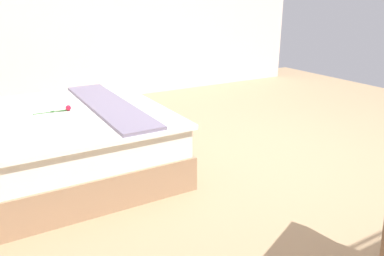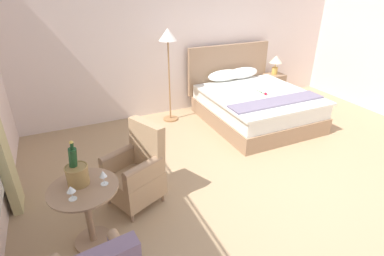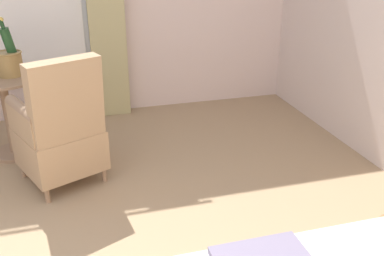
# 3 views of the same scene
# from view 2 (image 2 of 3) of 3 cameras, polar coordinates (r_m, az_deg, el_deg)

# --- Properties ---
(ground_plane) EXTENTS (8.12, 8.12, 0.00)m
(ground_plane) POSITION_cam_2_polar(r_m,az_deg,el_deg) (4.21, 18.04, -10.82)
(ground_plane) COLOR tan
(wall_headboard_side) EXTENTS (6.74, 0.12, 3.03)m
(wall_headboard_side) POSITION_cam_2_polar(r_m,az_deg,el_deg) (6.09, -0.21, 17.52)
(wall_headboard_side) COLOR silver
(wall_headboard_side) RESTS_ON ground
(bed) EXTENTS (1.85, 2.09, 1.28)m
(bed) POSITION_cam_2_polar(r_m,az_deg,el_deg) (5.83, 11.63, 4.59)
(bed) COLOR #9A785B
(bed) RESTS_ON ground
(nightstand) EXTENTS (0.44, 0.37, 0.58)m
(nightstand) POSITION_cam_2_polar(r_m,az_deg,el_deg) (7.04, 15.12, 7.60)
(nightstand) COLOR #9A785B
(nightstand) RESTS_ON ground
(bedside_lamp) EXTENTS (0.27, 0.27, 0.41)m
(bedside_lamp) POSITION_cam_2_polar(r_m,az_deg,el_deg) (6.88, 15.69, 12.14)
(bedside_lamp) COLOR gold
(bedside_lamp) RESTS_ON nightstand
(floor_lamp_brass) EXTENTS (0.32, 0.32, 1.72)m
(floor_lamp_brass) POSITION_cam_2_polar(r_m,az_deg,el_deg) (5.44, -4.58, 15.36)
(floor_lamp_brass) COLOR #A07247
(floor_lamp_brass) RESTS_ON ground
(side_table_round) EXTENTS (0.66, 0.66, 0.70)m
(side_table_round) POSITION_cam_2_polar(r_m,az_deg,el_deg) (3.22, -19.33, -14.24)
(side_table_round) COLOR #9A785B
(side_table_round) RESTS_ON ground
(champagne_bucket) EXTENTS (0.22, 0.22, 0.47)m
(champagne_bucket) POSITION_cam_2_polar(r_m,az_deg,el_deg) (3.06, -21.12, -7.82)
(champagne_bucket) COLOR olive
(champagne_bucket) RESTS_ON side_table_round
(wine_glass_near_bucket) EXTENTS (0.08, 0.08, 0.14)m
(wine_glass_near_bucket) POSITION_cam_2_polar(r_m,az_deg,el_deg) (2.89, -22.08, -10.86)
(wine_glass_near_bucket) COLOR white
(wine_glass_near_bucket) RESTS_ON side_table_round
(wine_glass_near_edge) EXTENTS (0.07, 0.07, 0.15)m
(wine_glass_near_edge) POSITION_cam_2_polar(r_m,az_deg,el_deg) (2.98, -16.59, -8.49)
(wine_glass_near_edge) COLOR white
(wine_glass_near_edge) RESTS_ON side_table_round
(armchair_by_window) EXTENTS (0.74, 0.72, 1.01)m
(armchair_by_window) POSITION_cam_2_polar(r_m,az_deg,el_deg) (3.63, -10.48, -8.24)
(armchair_by_window) COLOR #9A785B
(armchair_by_window) RESTS_ON ground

